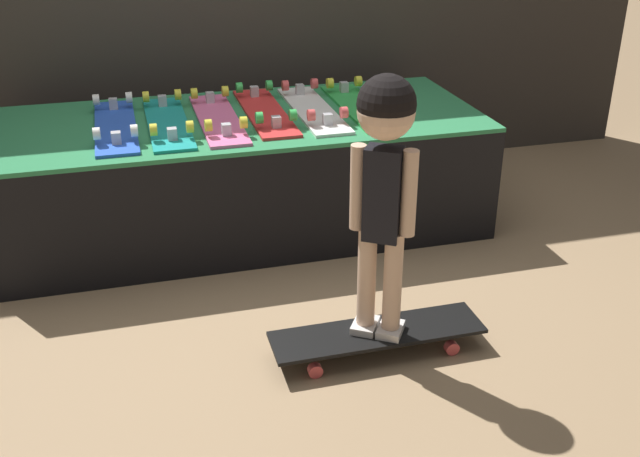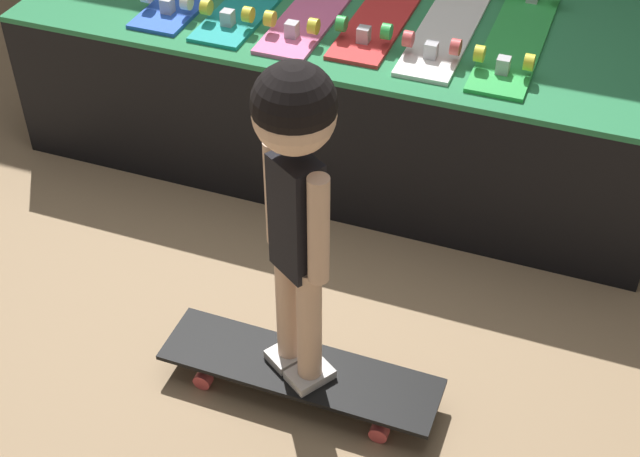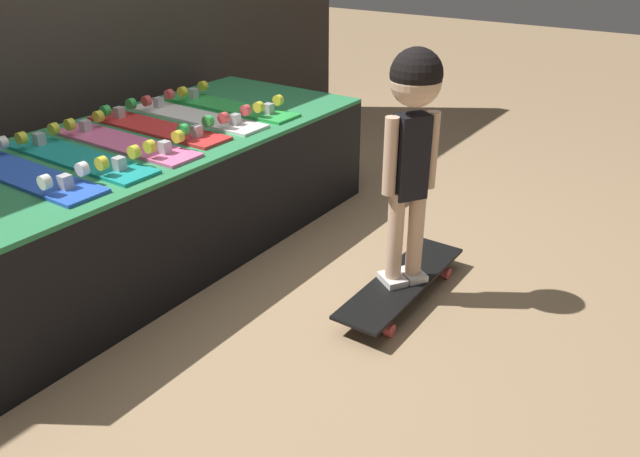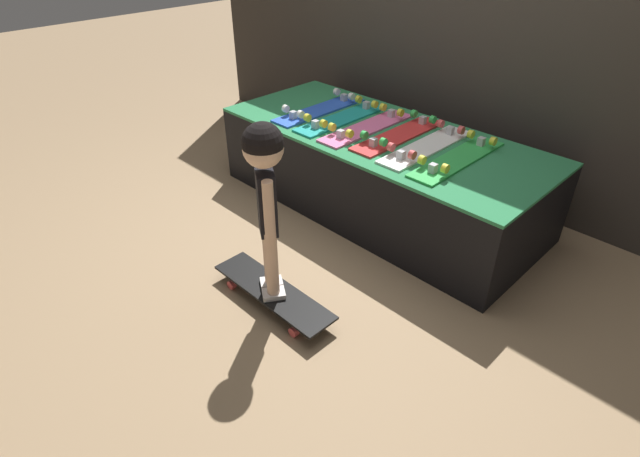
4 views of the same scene
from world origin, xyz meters
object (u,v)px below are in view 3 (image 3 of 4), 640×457
Objects in this scene: skateboard_red_on_rack at (157,126)px; skateboard_teal_on_rack at (78,156)px; skateboard_pink_on_rack at (124,141)px; skateboard_on_floor at (402,283)px; skateboard_green_on_rack at (230,105)px; child at (413,126)px; skateboard_white_on_rack at (196,115)px; skateboard_blue_on_rack at (25,173)px.

skateboard_teal_on_rack is at bearing -174.22° from skateboard_red_on_rack.
skateboard_on_floor is (0.39, -1.20, -0.50)m from skateboard_pink_on_rack.
skateboard_teal_on_rack is at bearing -179.43° from skateboard_green_on_rack.
skateboard_white_on_rack is at bearing 119.15° from child.
skateboard_red_on_rack is at bearing 97.05° from skateboard_on_floor.
skateboard_on_floor is at bearing -93.68° from skateboard_white_on_rack.
skateboard_red_on_rack is at bearing 175.35° from skateboard_green_on_rack.
skateboard_red_on_rack is 1.00× the size of skateboard_white_on_rack.
child is at bearing 180.00° from skateboard_on_floor.
skateboard_pink_on_rack is at bearing 140.74° from child.
skateboard_red_on_rack is 0.83× the size of child.
child is (0.39, -1.20, 0.18)m from skateboard_pink_on_rack.
skateboard_red_on_rack is at bearing 3.01° from skateboard_blue_on_rack.
skateboard_pink_on_rack and skateboard_green_on_rack have the same top height.
skateboard_pink_on_rack is 1.00× the size of skateboard_on_floor.
skateboard_blue_on_rack and skateboard_red_on_rack have the same top height.
skateboard_green_on_rack is 0.83× the size of child.
skateboard_white_on_rack is 0.23m from skateboard_green_on_rack.
skateboard_on_floor is (-0.08, -1.22, -0.50)m from skateboard_white_on_rack.
skateboard_teal_on_rack is 0.93m from skateboard_green_on_rack.
skateboard_white_on_rack is 0.83× the size of child.
skateboard_teal_on_rack is 1.00× the size of skateboard_red_on_rack.
skateboard_white_on_rack is (0.70, 0.02, 0.00)m from skateboard_teal_on_rack.
skateboard_blue_on_rack is at bearing 125.19° from skateboard_on_floor.
skateboard_red_on_rack is at bearing 129.88° from child.
skateboard_red_on_rack is 1.27m from child.
skateboard_blue_on_rack is 0.23m from skateboard_teal_on_rack.
skateboard_on_floor is (0.15, -1.25, -0.50)m from skateboard_red_on_rack.
skateboard_blue_on_rack is 1.49m from child.
skateboard_white_on_rack is at bearing 1.98° from skateboard_teal_on_rack.
child is (-0.00, 0.00, 0.69)m from skateboard_on_floor.
skateboard_red_on_rack is at bearing 5.78° from skateboard_teal_on_rack.
skateboard_blue_on_rack and skateboard_teal_on_rack have the same top height.
child is at bearing -62.66° from skateboard_teal_on_rack.
skateboard_teal_on_rack is 1.44m from skateboard_on_floor.
skateboard_white_on_rack is at bearing -5.63° from skateboard_red_on_rack.
skateboard_white_on_rack is at bearing 176.34° from skateboard_green_on_rack.
skateboard_green_on_rack is at bearing 75.54° from skateboard_on_floor.
skateboard_teal_on_rack is at bearing -2.55° from skateboard_blue_on_rack.
skateboard_green_on_rack is at bearing -4.65° from skateboard_red_on_rack.
skateboard_white_on_rack is 1.00× the size of skateboard_on_floor.
skateboard_red_on_rack is at bearing 11.81° from skateboard_pink_on_rack.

